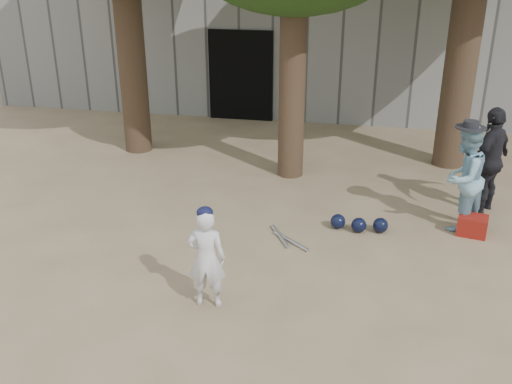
% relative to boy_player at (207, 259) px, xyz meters
% --- Properties ---
extents(ground, '(70.00, 70.00, 0.00)m').
position_rel_boy_player_xyz_m(ground, '(-0.29, 0.32, -0.62)').
color(ground, '#937C5E').
rests_on(ground, ground).
extents(boy_player, '(0.48, 0.34, 1.25)m').
position_rel_boy_player_xyz_m(boy_player, '(0.00, 0.00, 0.00)').
color(boy_player, silver).
rests_on(boy_player, ground).
extents(spectator_blue, '(0.96, 1.00, 1.62)m').
position_rel_boy_player_xyz_m(spectator_blue, '(3.17, 2.79, 0.19)').
color(spectator_blue, '#7CABC0').
rests_on(spectator_blue, ground).
extents(spectator_dark, '(0.93, 1.07, 1.73)m').
position_rel_boy_player_xyz_m(spectator_dark, '(3.66, 3.55, 0.24)').
color(spectator_dark, black).
rests_on(spectator_dark, ground).
extents(red_bag, '(0.48, 0.40, 0.30)m').
position_rel_boy_player_xyz_m(red_bag, '(3.36, 2.57, -0.47)').
color(red_bag, maroon).
rests_on(red_bag, ground).
extents(back_building, '(16.00, 5.24, 3.00)m').
position_rel_boy_player_xyz_m(back_building, '(-0.29, 10.65, 0.88)').
color(back_building, gray).
rests_on(back_building, ground).
extents(helmet_row, '(0.87, 0.30, 0.23)m').
position_rel_boy_player_xyz_m(helmet_row, '(1.70, 2.35, -0.51)').
color(helmet_row, black).
rests_on(helmet_row, ground).
extents(bat_pile, '(0.67, 0.70, 0.06)m').
position_rel_boy_player_xyz_m(bat_pile, '(0.66, 1.82, -0.60)').
color(bat_pile, '#B2B3BA').
rests_on(bat_pile, ground).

